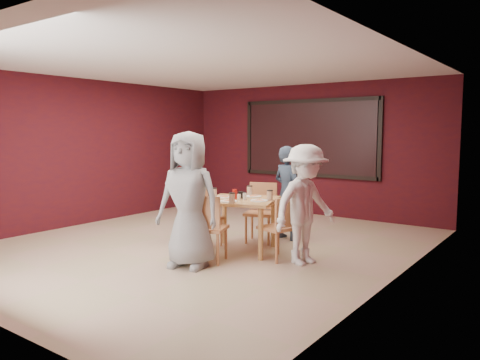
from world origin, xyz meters
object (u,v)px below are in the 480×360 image
Objects in this scene: chair_back at (261,208)px; diner_right at (305,205)px; diner_left at (183,187)px; dining_table at (241,206)px; chair_right at (281,224)px; diner_back at (288,193)px; chair_front at (207,225)px; diner_front at (189,200)px; chair_left at (202,213)px.

diner_right is at bearing -32.11° from chair_back.
dining_table is at bearing 75.26° from diner_left.
diner_back is (-0.59, 1.18, 0.27)m from chair_right.
chair_right is (0.74, 0.72, -0.02)m from chair_front.
dining_table is 1.07m from diner_front.
diner_back is (0.27, 0.38, 0.24)m from chair_back.
chair_left is at bearing 179.69° from chair_right.
diner_left reaches higher than dining_table.
diner_front is at bearing -109.38° from chair_front.
chair_front is 1.52m from chair_back.
chair_left is 1.48m from diner_back.
chair_front reaches higher than chair_left.
diner_front is 2.18m from diner_back.
diner_back reaches higher than chair_left.
chair_right is at bearing 112.40° from diner_right.
dining_table is 1.23m from diner_left.
chair_back is 0.53× the size of diner_front.
diner_right reaches higher than chair_front.
chair_right is 0.50× the size of diner_front.
chair_left reaches higher than chair_right.
diner_right is (0.35, 0.04, 0.30)m from chair_right.
diner_front is (0.03, -1.78, 0.36)m from chair_back.
diner_front is 1.56m from diner_right.
diner_left reaches higher than diner_right.
chair_right is at bearing 44.32° from chair_front.
dining_table is 0.75m from chair_left.
chair_front is at bearing -85.49° from chair_back.
diner_left is at bearing 177.23° from chair_right.
dining_table is at bearing 89.76° from chair_front.
chair_back is 1.82m from diner_front.
chair_right is at bearing 73.83° from diner_left.
diner_left is (-1.12, 1.08, -0.01)m from diner_front.
chair_front is at bearing 56.32° from diner_front.
chair_front is at bearing 141.25° from diner_right.
diner_right is (1.09, 0.76, 0.28)m from chair_front.
chair_front is at bearing -90.24° from dining_table.
chair_right is at bearing -5.11° from dining_table.
diner_left is at bearing 53.11° from diner_back.
diner_left is (-1.09, -0.70, 0.35)m from chair_back.
diner_back is at bearing 69.29° from diner_front.
chair_back is at bearing 109.45° from diner_left.
diner_right is (0.94, -1.14, 0.03)m from diner_back.
diner_front is at bearing 147.19° from diner_right.
chair_front is 1.36m from diner_right.
diner_front is 1.02× the size of diner_left.
chair_right is 1.99m from diner_left.
chair_left is 0.50× the size of diner_front.
diner_front reaches higher than chair_left.
diner_front is 1.11× the size of diner_right.
diner_right is (2.30, -0.06, -0.07)m from diner_left.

